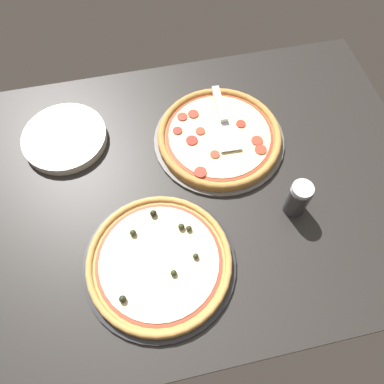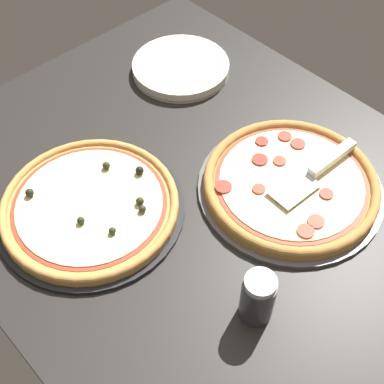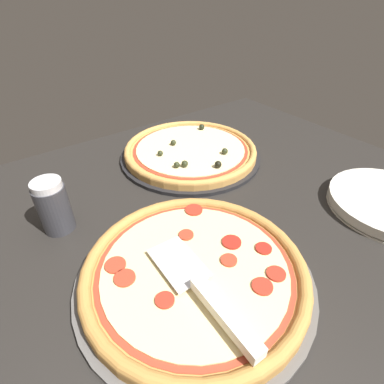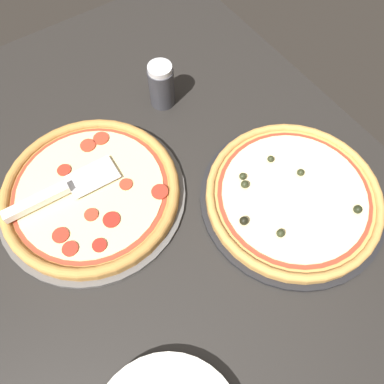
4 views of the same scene
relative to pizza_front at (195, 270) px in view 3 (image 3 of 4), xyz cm
name	(u,v)px [view 3 (image 3 of 4)]	position (x,y,z in cm)	size (l,w,h in cm)	color
ground_plane	(189,224)	(8.82, 13.80, -4.21)	(132.96, 99.28, 3.60)	black
pizza_pan_front	(195,277)	(-0.02, -0.01, -1.91)	(40.74, 40.74, 1.00)	#565451
pizza_front	(195,270)	(0.00, 0.00, 0.00)	(38.30, 38.30, 2.85)	#B77F3D
pizza_pan_back	(190,155)	(25.15, 35.60, -1.91)	(40.15, 40.15, 1.00)	black
pizza_back	(190,150)	(25.14, 35.58, -0.14)	(37.74, 37.74, 3.81)	#C68E47
serving_spatula	(214,302)	(-2.46, -7.77, 2.25)	(6.90, 24.64, 2.00)	silver
parmesan_shaker	(53,206)	(-14.75, 27.33, 3.29)	(6.27, 6.27, 11.59)	#333338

